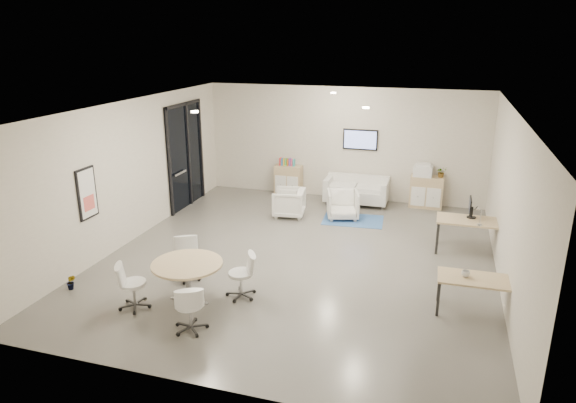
{
  "coord_description": "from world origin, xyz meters",
  "views": [
    {
      "loc": [
        2.72,
        -9.77,
        4.56
      ],
      "look_at": [
        -0.39,
        0.4,
        1.1
      ],
      "focal_mm": 32.0,
      "sensor_mm": 36.0,
      "label": 1
    }
  ],
  "objects_px": {
    "armchair_left": "(289,201)",
    "armchair_right": "(343,203)",
    "sideboard_right": "(426,192)",
    "loveseat": "(356,191)",
    "desk_rear": "(471,223)",
    "desk_front": "(476,282)",
    "sideboard_left": "(288,180)",
    "round_table": "(187,267)"
  },
  "relations": [
    {
      "from": "sideboard_left",
      "to": "armchair_left",
      "type": "height_order",
      "value": "sideboard_left"
    },
    {
      "from": "desk_rear",
      "to": "desk_front",
      "type": "height_order",
      "value": "desk_rear"
    },
    {
      "from": "armchair_left",
      "to": "armchair_right",
      "type": "height_order",
      "value": "armchair_left"
    },
    {
      "from": "sideboard_right",
      "to": "round_table",
      "type": "height_order",
      "value": "sideboard_right"
    },
    {
      "from": "round_table",
      "to": "armchair_left",
      "type": "bearing_deg",
      "value": 85.65
    },
    {
      "from": "sideboard_right",
      "to": "armchair_right",
      "type": "bearing_deg",
      "value": -142.53
    },
    {
      "from": "loveseat",
      "to": "armchair_left",
      "type": "relative_size",
      "value": 2.19
    },
    {
      "from": "armchair_left",
      "to": "round_table",
      "type": "relative_size",
      "value": 0.64
    },
    {
      "from": "loveseat",
      "to": "desk_rear",
      "type": "relative_size",
      "value": 1.21
    },
    {
      "from": "desk_rear",
      "to": "round_table",
      "type": "bearing_deg",
      "value": -142.14
    },
    {
      "from": "armchair_right",
      "to": "round_table",
      "type": "distance_m",
      "value": 5.46
    },
    {
      "from": "armchair_left",
      "to": "desk_rear",
      "type": "bearing_deg",
      "value": 68.04
    },
    {
      "from": "desk_rear",
      "to": "armchair_right",
      "type": "bearing_deg",
      "value": 155.88
    },
    {
      "from": "loveseat",
      "to": "sideboard_left",
      "type": "bearing_deg",
      "value": 173.78
    },
    {
      "from": "armchair_left",
      "to": "armchair_right",
      "type": "xyz_separation_m",
      "value": [
        1.39,
        0.25,
        -0.0
      ]
    },
    {
      "from": "armchair_right",
      "to": "desk_front",
      "type": "relative_size",
      "value": 0.63
    },
    {
      "from": "desk_front",
      "to": "armchair_right",
      "type": "bearing_deg",
      "value": 125.92
    },
    {
      "from": "armchair_left",
      "to": "desk_rear",
      "type": "height_order",
      "value": "armchair_left"
    },
    {
      "from": "loveseat",
      "to": "desk_rear",
      "type": "xyz_separation_m",
      "value": [
        2.95,
        -2.72,
        0.32
      ]
    },
    {
      "from": "loveseat",
      "to": "desk_rear",
      "type": "bearing_deg",
      "value": -43.01
    },
    {
      "from": "sideboard_right",
      "to": "loveseat",
      "type": "xyz_separation_m",
      "value": [
        -1.9,
        -0.2,
        -0.08
      ]
    },
    {
      "from": "round_table",
      "to": "armchair_right",
      "type": "bearing_deg",
      "value": 71.17
    },
    {
      "from": "loveseat",
      "to": "armchair_right",
      "type": "distance_m",
      "value": 1.36
    },
    {
      "from": "sideboard_left",
      "to": "desk_front",
      "type": "xyz_separation_m",
      "value": [
        5.04,
        -5.65,
        0.15
      ]
    },
    {
      "from": "sideboard_right",
      "to": "armchair_right",
      "type": "height_order",
      "value": "sideboard_right"
    },
    {
      "from": "armchair_left",
      "to": "sideboard_right",
      "type": "bearing_deg",
      "value": 109.92
    },
    {
      "from": "desk_front",
      "to": "sideboard_left",
      "type": "bearing_deg",
      "value": 130.56
    },
    {
      "from": "armchair_right",
      "to": "loveseat",
      "type": "bearing_deg",
      "value": 68.48
    },
    {
      "from": "armchair_left",
      "to": "desk_rear",
      "type": "xyz_separation_m",
      "value": [
        4.47,
        -1.12,
        0.27
      ]
    },
    {
      "from": "armchair_left",
      "to": "desk_front",
      "type": "bearing_deg",
      "value": 41.48
    },
    {
      "from": "sideboard_right",
      "to": "desk_front",
      "type": "relative_size",
      "value": 0.69
    },
    {
      "from": "sideboard_right",
      "to": "armchair_left",
      "type": "height_order",
      "value": "sideboard_right"
    },
    {
      "from": "round_table",
      "to": "sideboard_right",
      "type": "bearing_deg",
      "value": 60.58
    },
    {
      "from": "armchair_left",
      "to": "armchair_right",
      "type": "relative_size",
      "value": 1.0
    },
    {
      "from": "sideboard_left",
      "to": "sideboard_right",
      "type": "bearing_deg",
      "value": -0.12
    },
    {
      "from": "loveseat",
      "to": "desk_front",
      "type": "distance_m",
      "value": 6.19
    },
    {
      "from": "loveseat",
      "to": "sideboard_right",
      "type": "bearing_deg",
      "value": 5.71
    },
    {
      "from": "armchair_left",
      "to": "loveseat",
      "type": "bearing_deg",
      "value": 128.63
    },
    {
      "from": "armchair_left",
      "to": "round_table",
      "type": "xyz_separation_m",
      "value": [
        -0.37,
        -4.91,
        0.28
      ]
    },
    {
      "from": "desk_rear",
      "to": "desk_front",
      "type": "distance_m",
      "value": 2.72
    },
    {
      "from": "loveseat",
      "to": "round_table",
      "type": "bearing_deg",
      "value": -106.58
    },
    {
      "from": "sideboard_left",
      "to": "round_table",
      "type": "xyz_separation_m",
      "value": [
        0.19,
        -6.72,
        0.23
      ]
    }
  ]
}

